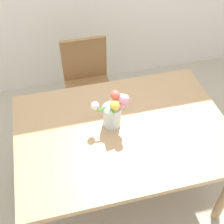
{
  "coord_description": "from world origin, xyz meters",
  "views": [
    {
      "loc": [
        -0.42,
        -1.35,
        2.32
      ],
      "look_at": [
        -0.06,
        0.06,
        0.86
      ],
      "focal_mm": 48.37,
      "sensor_mm": 36.0,
      "label": 1
    }
  ],
  "objects": [
    {
      "name": "ground_plane",
      "position": [
        0.0,
        0.0,
        0.0
      ],
      "size": [
        12.0,
        12.0,
        0.0
      ],
      "primitive_type": "plane",
      "color": "#B7AD99"
    },
    {
      "name": "dining_table",
      "position": [
        0.0,
        0.0,
        0.66
      ],
      "size": [
        1.49,
        1.06,
        0.74
      ],
      "color": "tan",
      "rests_on": "ground_plane"
    },
    {
      "name": "chair_far",
      "position": [
        -0.1,
        0.87,
        0.52
      ],
      "size": [
        0.42,
        0.42,
        0.9
      ],
      "rotation": [
        0.0,
        0.0,
        3.14
      ],
      "color": "olive",
      "rests_on": "ground_plane"
    },
    {
      "name": "flower_vase",
      "position": [
        -0.05,
        0.06,
        0.89
      ],
      "size": [
        0.25,
        0.23,
        0.29
      ],
      "color": "silver",
      "rests_on": "dining_table"
    }
  ]
}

